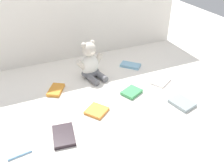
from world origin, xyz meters
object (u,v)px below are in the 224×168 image
book_case_0 (97,111)px  book_case_6 (56,90)px  book_case_1 (64,135)px  book_case_2 (130,65)px  book_case_5 (182,103)px  book_case_7 (17,146)px  book_case_3 (161,81)px  teddy_bear (90,64)px  book_case_4 (132,92)px

book_case_0 → book_case_6: 0.30m
book_case_1 → book_case_2: bearing=46.9°
book_case_5 → book_case_7: size_ratio=0.98×
book_case_3 → book_case_2: bearing=167.1°
book_case_1 → book_case_2: size_ratio=1.06×
teddy_bear → book_case_4: 0.31m
book_case_4 → book_case_7: bearing=-101.9°
book_case_5 → book_case_6: 0.69m
teddy_bear → book_case_7: 0.63m
book_case_2 → book_case_6: 0.52m
book_case_4 → book_case_5: size_ratio=0.87×
book_case_2 → book_case_7: (-0.75, -0.43, -0.00)m
book_case_3 → book_case_1: bearing=-102.8°
teddy_bear → book_case_0: teddy_bear is taller
book_case_1 → book_case_7: 0.19m
book_case_3 → book_case_4: size_ratio=1.14×
book_case_0 → book_case_5: book_case_5 is taller
book_case_1 → book_case_7: size_ratio=1.12×
book_case_4 → book_case_0: bearing=-98.3°
teddy_bear → book_case_5: 0.57m
book_case_0 → book_case_7: 0.39m
book_case_5 → book_case_7: (-0.81, 0.04, -0.00)m
book_case_3 → book_case_5: book_case_5 is taller
book_case_1 → book_case_4: (0.42, 0.17, 0.00)m
teddy_bear → book_case_0: 0.35m
book_case_1 → book_case_3: size_ratio=1.15×
book_case_7 → book_case_2: bearing=-156.9°
book_case_3 → book_case_4: (-0.21, -0.04, 0.00)m
book_case_3 → book_case_7: book_case_3 is taller
book_case_2 → book_case_5: size_ratio=1.07×
book_case_3 → book_case_5: 0.23m
book_case_5 → book_case_0: bearing=151.0°
book_case_5 → book_case_7: book_case_5 is taller
book_case_5 → book_case_6: size_ratio=1.02×
teddy_bear → book_case_1: size_ratio=1.68×
book_case_0 → book_case_1: size_ratio=0.70×
book_case_5 → book_case_6: bearing=133.1°
book_case_0 → book_case_4: 0.24m
book_case_2 → book_case_3: 0.25m
book_case_2 → book_case_4: bearing=19.2°
book_case_3 → book_case_4: bearing=-111.4°
book_case_2 → book_case_4: 0.31m
book_case_0 → book_case_1: bearing=-9.4°
book_case_0 → book_case_3: bearing=156.2°
book_case_7 → book_case_3: bearing=-173.9°
book_case_1 → book_case_6: (0.05, 0.36, 0.00)m
book_case_6 → teddy_bear: bearing=-131.4°
book_case_4 → book_case_5: 0.27m
book_case_1 → book_case_6: size_ratio=1.16×
book_case_6 → book_case_7: (-0.24, -0.34, -0.00)m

